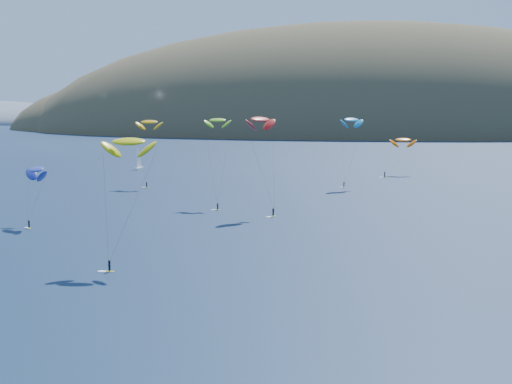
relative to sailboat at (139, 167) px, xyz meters
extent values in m
ellipsoid|color=#3D3526|center=(89.31, 350.67, -13.47)|extent=(600.00, 300.00, 210.00)
ellipsoid|color=#3D3526|center=(-70.69, 380.67, -8.07)|extent=(340.00, 240.00, 120.00)
ellipsoid|color=slate|center=(-270.69, 510.67, -3.51)|extent=(240.00, 180.00, 44.00)
cube|color=silver|center=(0.00, -0.01, -0.56)|extent=(2.16, 6.77, 0.80)
cylinder|color=silver|center=(0.00, 0.43, 4.12)|extent=(0.12, 0.12, 9.35)
cube|color=#FCFF1C|center=(20.03, -56.13, -0.83)|extent=(1.37, 0.40, 0.08)
cylinder|color=black|center=(20.03, -56.13, 0.02)|extent=(0.32, 0.32, 1.46)
sphere|color=#8C6047|center=(20.03, -56.13, 0.87)|extent=(0.24, 0.24, 0.24)
ellipsoid|color=#DB9808|center=(19.49, -50.23, 19.70)|extent=(8.51, 3.97, 4.74)
cube|color=#FCFF1C|center=(46.16, -163.90, -0.83)|extent=(1.55, 0.57, 0.08)
cylinder|color=black|center=(46.16, -163.90, 0.12)|extent=(0.36, 0.36, 1.62)
sphere|color=#8C6047|center=(46.16, -163.90, 1.06)|extent=(0.27, 0.27, 0.27)
ellipsoid|color=#C8C20A|center=(47.19, -155.61, 19.94)|extent=(9.29, 4.94, 5.00)
cube|color=#FCFF1C|center=(51.21, -97.89, -0.83)|extent=(1.40, 0.42, 0.08)
cylinder|color=black|center=(51.21, -97.89, 0.05)|extent=(0.33, 0.33, 1.50)
sphere|color=#8C6047|center=(51.21, -97.89, 0.92)|extent=(0.25, 0.25, 0.25)
ellipsoid|color=#73BD1C|center=(48.98, -86.05, 21.50)|extent=(6.98, 3.30, 3.88)
cube|color=#FCFF1C|center=(82.01, -46.15, -0.83)|extent=(1.28, 1.20, 0.08)
cylinder|color=black|center=(82.01, -46.15, 0.02)|extent=(0.32, 0.32, 1.46)
sphere|color=#8C6047|center=(82.01, -46.15, 0.87)|extent=(0.24, 0.24, 0.24)
ellipsoid|color=#1A8DC5|center=(84.05, -42.88, 20.49)|extent=(9.17, 8.81, 4.85)
cube|color=#FCFF1C|center=(66.28, -105.77, -0.83)|extent=(1.36, 1.55, 0.09)
cylinder|color=black|center=(66.28, -105.77, 0.18)|extent=(0.38, 0.38, 1.72)
sphere|color=#8C6047|center=(66.28, -105.77, 1.18)|extent=(0.29, 0.29, 0.29)
ellipsoid|color=red|center=(62.35, -99.96, 22.16)|extent=(8.92, 9.75, 5.06)
cube|color=#FCFF1C|center=(15.53, -129.04, -0.83)|extent=(1.32, 1.27, 0.08)
cylinder|color=black|center=(15.53, -129.04, 0.06)|extent=(0.33, 0.33, 1.52)
sphere|color=#8C6047|center=(15.53, -129.04, 0.94)|extent=(0.25, 0.25, 0.25)
ellipsoid|color=#25369F|center=(14.87, -122.94, 11.47)|extent=(8.94, 8.72, 4.76)
cube|color=#FCFF1C|center=(95.95, -15.63, -0.83)|extent=(1.58, 0.47, 0.09)
cylinder|color=black|center=(95.95, -15.63, 0.17)|extent=(0.37, 0.37, 1.69)
sphere|color=#8C6047|center=(95.95, -15.63, 1.15)|extent=(0.28, 0.28, 0.28)
ellipsoid|color=#D25500|center=(102.82, -3.67, 11.96)|extent=(9.21, 4.34, 5.12)
camera|label=1|loc=(85.85, -273.09, 27.30)|focal=50.00mm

